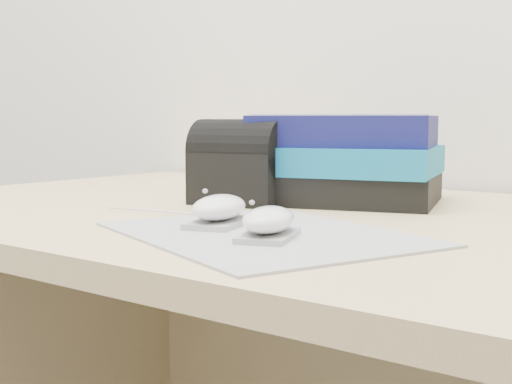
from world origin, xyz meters
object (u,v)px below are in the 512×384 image
Objects in this scene: pouch at (240,163)px; mouse_front at (268,222)px; desk at (411,384)px; book_stack at (346,159)px; mouse_rear at (219,210)px.

mouse_front is at bearing -45.96° from pouch.
desk is at bearing 10.77° from pouch.
pouch is (-0.22, 0.23, 0.04)m from mouse_front.
book_stack is at bearing 154.65° from desk.
book_stack is (-0.11, 0.35, 0.05)m from mouse_front.
pouch is (-0.26, -0.05, 0.30)m from desk.
mouse_front is 0.37m from book_stack.
desk is at bearing -25.35° from book_stack.
desk is 4.96× the size of book_stack.
mouse_front is 0.33× the size of book_stack.
book_stack reaches higher than mouse_rear.
mouse_rear is 0.75× the size of pouch.
mouse_front is (0.10, -0.04, -0.00)m from mouse_rear.
book_stack reaches higher than mouse_front.
pouch is at bearing 134.04° from mouse_front.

